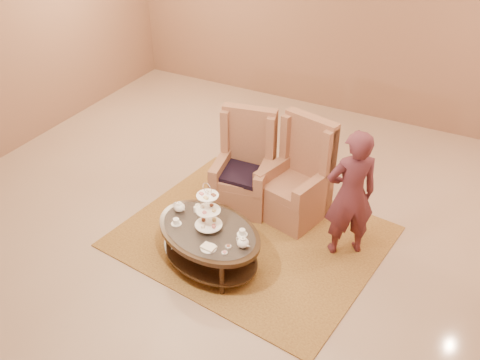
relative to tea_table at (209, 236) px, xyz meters
The scene contains 8 objects.
ground 0.54m from the tea_table, 64.07° to the left, with size 8.00×8.00×0.00m, color #BEA48D.
ceiling 0.54m from the tea_table, 64.07° to the left, with size 8.00×8.00×0.02m, color silver.
wall_back 4.55m from the tea_table, 87.85° to the left, with size 8.00×0.04×3.50m, color #9B6E54.
rug 0.75m from the tea_table, 71.47° to the left, with size 3.12×2.70×0.02m.
tea_table is the anchor object (origin of this frame).
armchair_left 1.22m from the tea_table, 99.19° to the left, with size 0.79×0.81×1.24m.
armchair_right 1.37m from the tea_table, 69.33° to the left, with size 0.83×0.85×1.27m.
person 1.57m from the tea_table, 35.83° to the left, with size 0.67×0.63×1.54m.
Camera 1 is at (2.19, -4.08, 4.04)m, focal length 40.00 mm.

